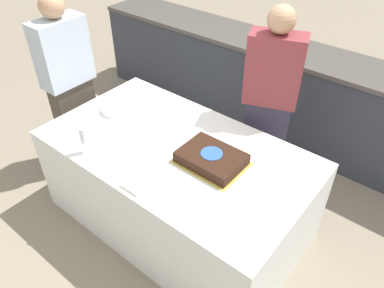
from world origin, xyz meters
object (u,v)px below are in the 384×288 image
wine_glass (83,136)px  person_seated_left (70,87)px  cake (211,158)px  plate_stack (114,109)px  person_cutting_cake (269,107)px

wine_glass → person_seated_left: size_ratio=0.13×
cake → plate_stack: 0.96m
wine_glass → person_cutting_cake: bearing=58.4°
person_cutting_cake → wine_glass: bearing=37.6°
plate_stack → person_seated_left: size_ratio=0.12×
cake → wine_glass: bearing=-148.4°
person_seated_left → wine_glass: bearing=-119.9°
person_cutting_cake → cake: bearing=69.2°
plate_stack → wine_glass: bearing=-62.6°
wine_glass → plate_stack: bearing=117.4°
wine_glass → person_seated_left: (-0.73, 0.42, -0.07)m
cake → person_seated_left: size_ratio=0.29×
wine_glass → person_seated_left: 0.85m
cake → wine_glass: 0.85m
wine_glass → person_cutting_cake: person_cutting_cake is taller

